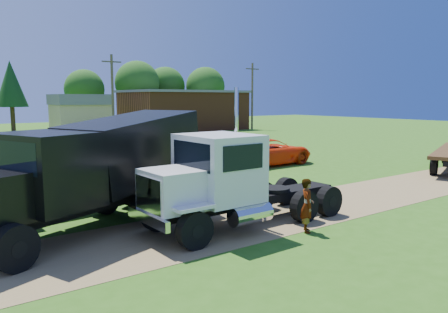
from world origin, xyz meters
TOP-DOWN VIEW (x-y plane):
  - ground at (0.00, 0.00)m, footprint 140.00×140.00m
  - dirt_track at (0.00, 0.00)m, footprint 120.00×4.20m
  - white_semi_tractor at (-4.63, -0.31)m, footprint 7.66×2.80m
  - black_dump_truck at (-7.78, 2.23)m, footprint 8.78×5.48m
  - navy_truck at (-9.82, 5.07)m, footprint 6.18×2.80m
  - orange_pickup at (5.98, 9.26)m, footprint 6.19×3.00m
  - spectator_a at (-2.59, -2.13)m, footprint 0.71×0.75m
  - spectator_b at (-3.79, 9.80)m, footprint 1.06×0.87m
  - brick_building at (18.00, 40.00)m, footprint 15.40×10.40m
  - tan_shed at (4.00, 40.00)m, footprint 6.20×5.40m
  - utility_poles at (6.00, 35.00)m, footprint 42.20×0.28m
  - tree_row at (2.46, 49.23)m, footprint 55.58×13.06m

SIDE VIEW (x-z plane):
  - ground at x=0.00m, z-range 0.00..0.00m
  - dirt_track at x=0.00m, z-range 0.00..0.01m
  - orange_pickup at x=5.98m, z-range 0.00..1.70m
  - spectator_a at x=-2.59m, z-range 0.00..1.73m
  - spectator_b at x=-3.79m, z-range 0.00..1.99m
  - navy_truck at x=-9.82m, z-range 0.03..2.65m
  - white_semi_tractor at x=-4.63m, z-range -0.73..3.87m
  - black_dump_truck at x=-7.78m, z-range 0.19..3.96m
  - tan_shed at x=4.00m, z-range 0.07..4.77m
  - brick_building at x=18.00m, z-range 0.01..5.31m
  - utility_poles at x=6.00m, z-range 0.21..9.21m
  - tree_row at x=2.46m, z-range 1.07..11.23m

